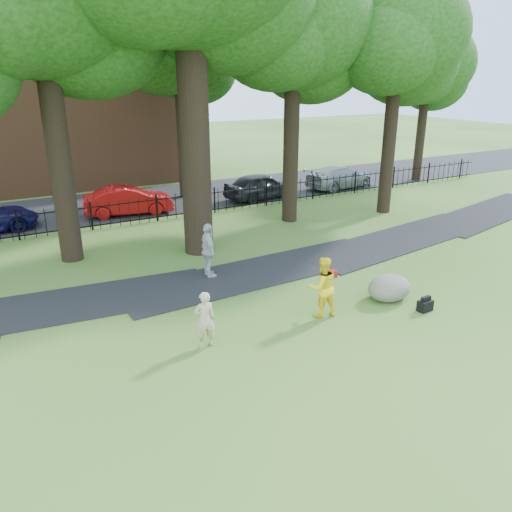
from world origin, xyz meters
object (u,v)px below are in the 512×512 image
woman (205,319)px  boulder (389,286)px  man (322,287)px  red_sedan (129,201)px

woman → boulder: 6.09m
man → boulder: 2.53m
boulder → red_sedan: red_sedan is taller
boulder → red_sedan: size_ratio=0.34×
man → red_sedan: bearing=-72.7°
man → red_sedan: man is taller
woman → red_sedan: (1.93, 13.57, -0.05)m
man → woman: bearing=9.6°
man → red_sedan: size_ratio=0.42×
woman → red_sedan: bearing=-93.8°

